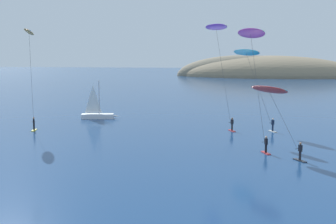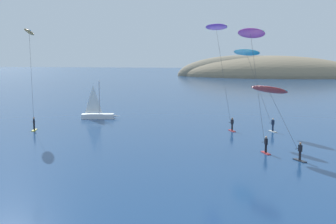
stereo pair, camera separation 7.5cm
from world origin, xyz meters
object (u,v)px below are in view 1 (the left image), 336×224
Objects in this scene: sailboat_near at (100,114)px; kitesurfer_purple at (218,37)px; kitesurfer_magenta at (252,40)px; kitesurfer_cyan at (248,58)px; kitesurfer_red at (271,95)px; kitesurfer_orange at (29,40)px.

kitesurfer_purple reaches higher than sailboat_near.
kitesurfer_purple reaches higher than kitesurfer_magenta.
sailboat_near is 0.48× the size of kitesurfer_magenta.
sailboat_near is 23.64m from kitesurfer_cyan.
sailboat_near is at bearing 165.72° from kitesurfer_purple.
kitesurfer_cyan is (-2.13, 15.55, 3.46)m from kitesurfer_red.
kitesurfer_purple reaches higher than kitesurfer_orange.
sailboat_near is 30.63m from kitesurfer_red.
kitesurfer_cyan is 12.70m from kitesurfer_magenta.
kitesurfer_red is at bearing -56.74° from kitesurfer_magenta.
kitesurfer_cyan is 5.13m from kitesurfer_purple.
kitesurfer_magenta is at bearing -11.80° from kitesurfer_orange.
kitesurfer_purple is (-4.15, 10.80, 0.81)m from kitesurfer_magenta.
kitesurfer_orange is at bearing -168.14° from kitesurfer_purple.
sailboat_near is 28.80m from kitesurfer_magenta.
kitesurfer_purple is (-3.99, -1.76, 2.70)m from kitesurfer_cyan.
kitesurfer_orange is at bearing 163.53° from kitesurfer_red.
kitesurfer_orange is (-27.71, -6.73, 2.32)m from kitesurfer_cyan.
kitesurfer_purple is (17.88, -4.55, 11.21)m from sailboat_near.
kitesurfer_purple is at bearing 11.86° from kitesurfer_orange.
kitesurfer_red is at bearing -16.47° from kitesurfer_orange.
kitesurfer_purple reaches higher than kitesurfer_cyan.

